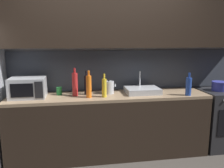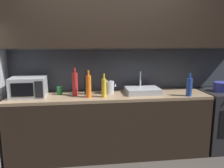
{
  "view_description": "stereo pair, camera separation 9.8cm",
  "coord_description": "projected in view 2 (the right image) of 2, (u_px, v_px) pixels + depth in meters",
  "views": [
    {
      "loc": [
        -0.47,
        -2.24,
        1.67
      ],
      "look_at": [
        0.04,
        0.9,
        1.05
      ],
      "focal_mm": 37.13,
      "sensor_mm": 36.0,
      "label": 1
    },
    {
      "loc": [
        -0.37,
        -2.25,
        1.67
      ],
      "look_at": [
        0.04,
        0.9,
        1.05
      ],
      "focal_mm": 37.13,
      "sensor_mm": 36.0,
      "label": 2
    }
  ],
  "objects": [
    {
      "name": "cooking_pot",
      "position": [
        222.0,
        87.0,
        3.46
      ],
      "size": [
        0.24,
        0.24,
        0.14
      ],
      "color": "#333899",
      "rests_on": "oven_range"
    },
    {
      "name": "back_wall",
      "position": [
        107.0,
        47.0,
        3.43
      ],
      "size": [
        4.54,
        0.44,
        2.5
      ],
      "color": "slate",
      "rests_on": "ground"
    },
    {
      "name": "oven_range",
      "position": [
        221.0,
        120.0,
        3.57
      ],
      "size": [
        0.6,
        0.62,
        0.9
      ],
      "color": "#232326",
      "rests_on": "ground"
    },
    {
      "name": "wine_bottle_yellow",
      "position": [
        104.0,
        88.0,
        3.11
      ],
      "size": [
        0.06,
        0.06,
        0.32
      ],
      "color": "gold",
      "rests_on": "counter_run"
    },
    {
      "name": "microwave",
      "position": [
        29.0,
        87.0,
        3.12
      ],
      "size": [
        0.46,
        0.35,
        0.27
      ],
      "color": "#A8AAAF",
      "rests_on": "counter_run"
    },
    {
      "name": "wine_bottle_red",
      "position": [
        75.0,
        84.0,
        3.19
      ],
      "size": [
        0.08,
        0.08,
        0.39
      ],
      "color": "#A82323",
      "rests_on": "counter_run"
    },
    {
      "name": "sink_basin",
      "position": [
        142.0,
        90.0,
        3.35
      ],
      "size": [
        0.48,
        0.38,
        0.3
      ],
      "color": "#ADAFB5",
      "rests_on": "counter_run"
    },
    {
      "name": "wine_bottle_blue",
      "position": [
        189.0,
        87.0,
        3.17
      ],
      "size": [
        0.08,
        0.08,
        0.32
      ],
      "color": "#234299",
      "rests_on": "counter_run"
    },
    {
      "name": "counter_run",
      "position": [
        110.0,
        125.0,
        3.35
      ],
      "size": [
        2.8,
        0.6,
        0.9
      ],
      "color": "black",
      "rests_on": "ground"
    },
    {
      "name": "kettle",
      "position": [
        109.0,
        87.0,
        3.32
      ],
      "size": [
        0.18,
        0.15,
        0.2
      ],
      "color": "#B7BABF",
      "rests_on": "counter_run"
    },
    {
      "name": "wine_bottle_dark",
      "position": [
        87.0,
        85.0,
        3.27
      ],
      "size": [
        0.07,
        0.07,
        0.34
      ],
      "color": "black",
      "rests_on": "counter_run"
    },
    {
      "name": "mug_green",
      "position": [
        60.0,
        91.0,
        3.26
      ],
      "size": [
        0.08,
        0.08,
        0.11
      ],
      "primitive_type": "cylinder",
      "color": "#1E6B2D",
      "rests_on": "counter_run"
    },
    {
      "name": "wine_bottle_orange",
      "position": [
        88.0,
        86.0,
        3.09
      ],
      "size": [
        0.07,
        0.07,
        0.36
      ],
      "color": "orange",
      "rests_on": "counter_run"
    }
  ]
}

